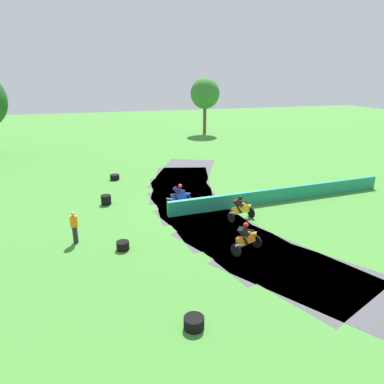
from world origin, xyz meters
TOP-DOWN VIEW (x-y plane):
  - ground_plane at (0.00, 0.00)m, footprint 120.00×120.00m
  - track_asphalt at (1.03, 0.07)m, footprint 9.73×27.64m
  - safety_barrier at (5.86, 0.41)m, footprint 15.47×1.38m
  - motorcycle_lead_blue at (-0.73, 1.49)m, footprint 1.68×0.77m
  - motorcycle_chase_yellow at (2.10, -1.58)m, footprint 1.67×1.06m
  - motorcycle_trailing_orange at (0.77, -5.17)m, footprint 1.67×1.24m
  - tire_stack_near at (-4.20, 8.42)m, footprint 0.72×0.72m
  - tire_stack_mid_a at (-5.17, 3.00)m, footprint 0.63×0.63m
  - tire_stack_mid_b at (-4.79, -3.44)m, footprint 0.61×0.61m
  - tire_stack_far at (-3.12, -9.59)m, footprint 0.68×0.68m
  - track_marshal at (-6.94, -2.08)m, footprint 0.34×0.24m
  - traffic_cone at (6.28, 0.70)m, footprint 0.28×0.28m
  - tree_far_right at (9.48, 27.31)m, footprint 3.84×3.84m

SIDE VIEW (x-z plane):
  - ground_plane at x=0.00m, z-range 0.00..0.00m
  - track_asphalt at x=1.03m, z-range 0.00..0.01m
  - tire_stack_near at x=-4.20m, z-range 0.00..0.40m
  - tire_stack_mid_b at x=-4.79m, z-range 0.00..0.40m
  - tire_stack_far at x=-3.12m, z-range 0.00..0.40m
  - traffic_cone at x=6.28m, z-range 0.00..0.44m
  - tire_stack_mid_a at x=-5.17m, z-range 0.00..0.60m
  - safety_barrier at x=5.86m, z-range 0.00..0.90m
  - motorcycle_chase_yellow at x=2.10m, z-range -0.08..1.34m
  - motorcycle_trailing_orange at x=0.77m, z-range -0.07..1.36m
  - motorcycle_lead_blue at x=-0.73m, z-range -0.06..1.36m
  - track_marshal at x=-6.94m, z-range 0.00..1.63m
  - tree_far_right at x=9.48m, z-range 1.63..9.01m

